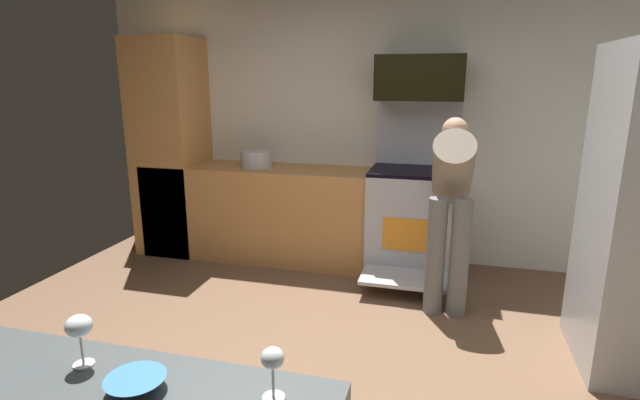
{
  "coord_description": "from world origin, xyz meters",
  "views": [
    {
      "loc": [
        0.76,
        -2.25,
        1.71
      ],
      "look_at": [
        0.08,
        0.3,
        1.05
      ],
      "focal_mm": 26.98,
      "sensor_mm": 36.0,
      "label": 1
    }
  ],
  "objects": [
    {
      "name": "ground_plane",
      "position": [
        0.0,
        0.0,
        -0.01
      ],
      "size": [
        5.2,
        4.8,
        0.02
      ],
      "primitive_type": "cube",
      "color": "brown"
    },
    {
      "name": "wall_back",
      "position": [
        0.0,
        2.34,
        1.3
      ],
      "size": [
        5.2,
        0.12,
        2.6
      ],
      "primitive_type": "cube",
      "color": "silver",
      "rests_on": "ground"
    },
    {
      "name": "lower_cabinet_run",
      "position": [
        -0.9,
        1.98,
        0.45
      ],
      "size": [
        2.4,
        0.6,
        0.9
      ],
      "primitive_type": "cube",
      "color": "#BE8248",
      "rests_on": "ground"
    },
    {
      "name": "cabinet_column",
      "position": [
        -1.9,
        1.98,
        1.05
      ],
      "size": [
        0.6,
        0.6,
        2.1
      ],
      "primitive_type": "cube",
      "color": "#BE8248",
      "rests_on": "ground"
    },
    {
      "name": "oven_range",
      "position": [
        0.5,
        1.97,
        0.51
      ],
      "size": [
        0.76,
        1.03,
        1.54
      ],
      "color": "#B4B6C0",
      "rests_on": "ground"
    },
    {
      "name": "microwave",
      "position": [
        0.5,
        2.06,
        1.73
      ],
      "size": [
        0.74,
        0.38,
        0.38
      ],
      "primitive_type": "cube",
      "color": "black",
      "rests_on": "oven_range"
    },
    {
      "name": "person_cook",
      "position": [
        0.81,
        1.34,
        0.86
      ],
      "size": [
        0.31,
        0.66,
        1.43
      ],
      "color": "slate",
      "rests_on": "ground"
    },
    {
      "name": "mixing_bowl_small",
      "position": [
        -0.01,
        -1.29,
        0.92
      ],
      "size": [
        0.16,
        0.16,
        0.04
      ],
      "primitive_type": "cone",
      "rotation": [
        3.14,
        0.0,
        0.0
      ],
      "color": "#346FAF",
      "rests_on": "counter_island"
    },
    {
      "name": "wine_glass_near",
      "position": [
        0.36,
        -1.22,
        1.01
      ],
      "size": [
        0.06,
        0.06,
        0.15
      ],
      "color": "silver",
      "rests_on": "counter_island"
    },
    {
      "name": "wine_glass_far",
      "position": [
        -0.23,
        -1.22,
        1.02
      ],
      "size": [
        0.08,
        0.08,
        0.16
      ],
      "color": "silver",
      "rests_on": "counter_island"
    },
    {
      "name": "stock_pot",
      "position": [
        -0.99,
        1.98,
        0.98
      ],
      "size": [
        0.3,
        0.3,
        0.16
      ],
      "primitive_type": "cylinder",
      "color": "silver",
      "rests_on": "lower_cabinet_run"
    }
  ]
}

